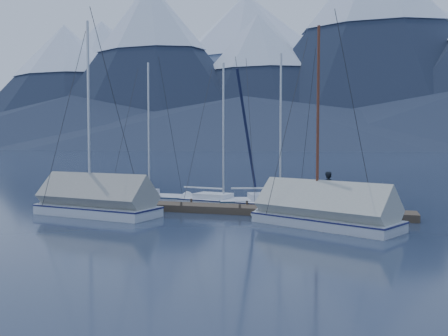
# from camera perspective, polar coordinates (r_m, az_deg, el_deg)

# --- Properties ---
(ground) EXTENTS (1000.00, 1000.00, 0.00)m
(ground) POSITION_cam_1_polar(r_m,az_deg,el_deg) (21.76, -1.54, -6.06)
(ground) COLOR #161F32
(ground) RESTS_ON ground
(mountain_range) EXTENTS (877.00, 584.00, 150.50)m
(mountain_range) POSITION_cam_1_polar(r_m,az_deg,el_deg) (394.73, 16.60, 10.92)
(mountain_range) COLOR #475675
(mountain_range) RESTS_ON ground
(dock) EXTENTS (18.00, 1.50, 0.54)m
(dock) POSITION_cam_1_polar(r_m,az_deg,el_deg) (23.63, 0.00, -5.07)
(dock) COLOR #382D23
(dock) RESTS_ON ground
(mooring_posts) EXTENTS (15.12, 1.52, 0.35)m
(mooring_posts) POSITION_cam_1_polar(r_m,az_deg,el_deg) (23.74, -1.16, -4.44)
(mooring_posts) COLOR #382D23
(mooring_posts) RESTS_ON ground
(sailboat_open_left) EXTENTS (6.81, 2.88, 8.87)m
(sailboat_open_left) POSITION_cam_1_polar(r_m,az_deg,el_deg) (27.81, -8.13, -3.78)
(sailboat_open_left) COLOR silver
(sailboat_open_left) RESTS_ON ground
(sailboat_open_mid) EXTENTS (6.64, 3.09, 8.49)m
(sailboat_open_mid) POSITION_cam_1_polar(r_m,az_deg,el_deg) (25.54, 0.83, -4.37)
(sailboat_open_mid) COLOR silver
(sailboat_open_mid) RESTS_ON ground
(sailboat_open_right) EXTENTS (7.04, 4.35, 9.02)m
(sailboat_open_right) POSITION_cam_1_polar(r_m,az_deg,el_deg) (25.93, 7.81, -4.27)
(sailboat_open_right) COLOR silver
(sailboat_open_right) RESTS_ON ground
(sailboat_covered_near) EXTENTS (7.24, 5.00, 9.14)m
(sailboat_covered_near) POSITION_cam_1_polar(r_m,az_deg,el_deg) (20.22, 10.75, -5.50)
(sailboat_covered_near) COLOR silver
(sailboat_covered_near) RESTS_ON ground
(sailboat_covered_far) EXTENTS (7.45, 3.45, 10.08)m
(sailboat_covered_far) POSITION_cam_1_polar(r_m,az_deg,el_deg) (23.70, -16.07, -4.23)
(sailboat_covered_far) COLOR silver
(sailboat_covered_far) RESTS_ON ground
(person) EXTENTS (0.57, 0.73, 1.75)m
(person) POSITION_cam_1_polar(r_m,az_deg,el_deg) (23.01, 12.53, -2.59)
(person) COLOR black
(person) RESTS_ON dock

